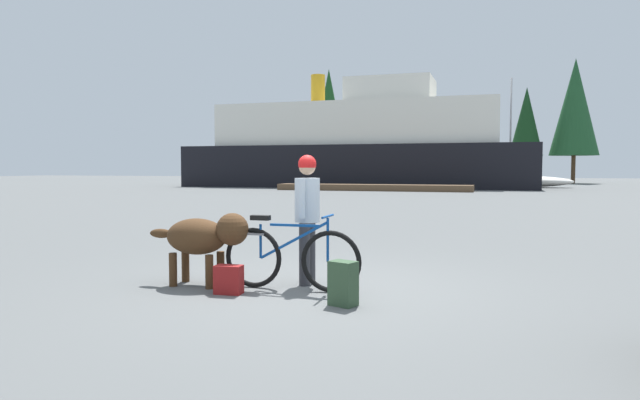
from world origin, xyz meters
TOP-DOWN VIEW (x-y plane):
  - ground_plane at (0.00, 0.00)m, footprint 160.00×160.00m
  - bicycle at (-0.25, -0.15)m, footprint 1.75×0.44m
  - person_cyclist at (-0.17, 0.26)m, footprint 0.32×0.53m
  - dog at (-1.37, -0.24)m, footprint 1.38×0.54m
  - backpack at (0.57, -0.70)m, footprint 0.33×0.28m
  - handbag_pannier at (-0.87, -0.57)m, footprint 0.33×0.20m
  - dock_pier at (-5.50, 29.16)m, footprint 12.57×2.04m
  - ferry_boat at (-8.12, 35.82)m, footprint 26.23×7.74m
  - sailboat_moored at (3.04, 38.21)m, footprint 8.96×2.51m
  - pine_tree_far_left at (-14.92, 50.64)m, footprint 3.46×3.46m
  - pine_tree_center at (4.67, 49.91)m, footprint 3.06×3.06m
  - pine_tree_far_right at (8.94, 50.93)m, footprint 4.39×4.39m

SIDE VIEW (x-z plane):
  - ground_plane at x=0.00m, z-range 0.00..0.00m
  - handbag_pannier at x=-0.87m, z-range 0.00..0.34m
  - dock_pier at x=-5.50m, z-range 0.00..0.40m
  - backpack at x=0.57m, z-range 0.00..0.48m
  - bicycle at x=-0.25m, z-range -0.06..0.86m
  - sailboat_moored at x=3.04m, z-range -3.62..4.58m
  - dog at x=-1.37m, z-range 0.16..1.09m
  - person_cyclist at x=-0.17m, z-range 0.16..1.81m
  - ferry_boat at x=-8.12m, z-range -1.29..7.44m
  - pine_tree_center at x=4.67m, z-range 1.27..10.29m
  - pine_tree_far_right at x=8.94m, z-range 1.30..12.94m
  - pine_tree_far_left at x=-14.92m, z-range 1.58..13.42m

